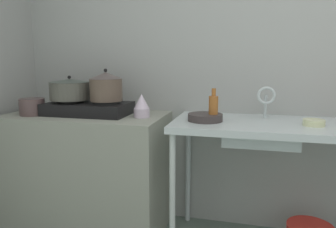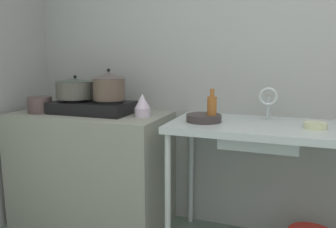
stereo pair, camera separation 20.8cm
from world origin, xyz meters
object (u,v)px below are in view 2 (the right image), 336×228
at_px(small_bowl_on_drainboard, 315,125).
at_px(pot_on_right_burner, 109,86).
at_px(pot_beside_stove, 40,105).
at_px(bottle_by_sink, 212,109).
at_px(faucet, 268,99).
at_px(frying_pan, 204,118).
at_px(pot_on_left_burner, 76,88).
at_px(sink_basin, 259,135).
at_px(stove, 93,107).
at_px(percolator, 142,106).

bearing_deg(small_bowl_on_drainboard, pot_on_right_burner, 178.47).
bearing_deg(pot_beside_stove, bottle_by_sink, 3.16).
distance_m(faucet, frying_pan, 0.42).
height_order(pot_on_left_burner, pot_beside_stove, pot_on_left_burner).
bearing_deg(sink_basin, stove, 178.46).
relative_size(pot_on_left_burner, bottle_by_sink, 1.38).
height_order(pot_beside_stove, sink_basin, pot_beside_stove).
bearing_deg(pot_beside_stove, stove, 17.24).
height_order(pot_on_left_burner, faucet, pot_on_left_burner).
relative_size(pot_beside_stove, faucet, 0.80).
bearing_deg(pot_on_right_burner, sink_basin, -1.75).
xyz_separation_m(percolator, bottle_by_sink, (0.47, -0.03, 0.01)).
bearing_deg(bottle_by_sink, stove, 177.02).
height_order(pot_on_right_burner, sink_basin, pot_on_right_burner).
xyz_separation_m(stove, pot_on_left_burner, (-0.14, -0.00, 0.13)).
height_order(pot_on_left_burner, percolator, pot_on_left_burner).
bearing_deg(small_bowl_on_drainboard, stove, 178.61).
bearing_deg(stove, bottle_by_sink, -2.98).
bearing_deg(frying_pan, pot_on_left_burner, 177.38).
relative_size(pot_on_right_burner, frying_pan, 1.04).
xyz_separation_m(stove, faucet, (1.19, 0.12, 0.09)).
height_order(faucet, bottle_by_sink, faucet).
distance_m(percolator, faucet, 0.81).
xyz_separation_m(percolator, sink_basin, (0.76, -0.02, -0.14)).
bearing_deg(pot_on_right_burner, bottle_by_sink, -3.54).
bearing_deg(faucet, bottle_by_sink, -152.26).
xyz_separation_m(stove, pot_beside_stove, (-0.37, -0.11, 0.01)).
bearing_deg(sink_basin, pot_on_right_burner, 178.25).
bearing_deg(stove, small_bowl_on_drainboard, -1.39).
height_order(pot_on_right_burner, frying_pan, pot_on_right_burner).
bearing_deg(sink_basin, bottle_by_sink, -177.12).
xyz_separation_m(pot_on_right_burner, percolator, (0.26, -0.02, -0.12)).
bearing_deg(pot_on_right_burner, small_bowl_on_drainboard, -1.53).
xyz_separation_m(stove, sink_basin, (1.15, -0.03, -0.11)).
relative_size(pot_on_right_burner, percolator, 1.45).
height_order(stove, small_bowl_on_drainboard, stove).
bearing_deg(pot_on_left_burner, pot_beside_stove, -153.56).
bearing_deg(faucet, pot_on_right_burner, -173.41).
relative_size(percolator, faucet, 0.74).
distance_m(pot_beside_stove, sink_basin, 1.53).
xyz_separation_m(pot_on_left_burner, small_bowl_on_drainboard, (1.59, -0.04, -0.15)).
distance_m(faucet, bottle_by_sink, 0.36).
xyz_separation_m(pot_beside_stove, faucet, (1.55, 0.23, 0.08)).
xyz_separation_m(sink_basin, small_bowl_on_drainboard, (0.30, -0.00, 0.08)).
height_order(pot_beside_stove, frying_pan, pot_beside_stove).
relative_size(percolator, bottle_by_sink, 0.76).
relative_size(stove, pot_beside_stove, 3.41).
xyz_separation_m(pot_on_left_burner, bottle_by_sink, (1.01, -0.05, -0.09)).
height_order(stove, faucet, faucet).
bearing_deg(small_bowl_on_drainboard, frying_pan, -179.21).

